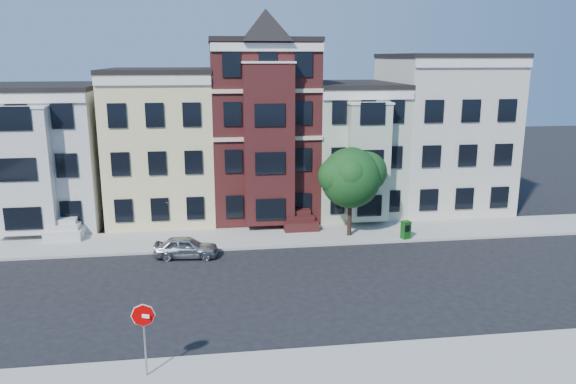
{
  "coord_description": "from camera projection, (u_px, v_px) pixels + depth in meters",
  "views": [
    {
      "loc": [
        -3.66,
        -25.35,
        11.07
      ],
      "look_at": [
        0.27,
        2.84,
        4.2
      ],
      "focal_mm": 35.0,
      "sensor_mm": 36.0,
      "label": 1
    }
  ],
  "objects": [
    {
      "name": "house_green",
      "position": [
        350.0,
        149.0,
        41.27
      ],
      "size": [
        6.0,
        9.0,
        9.0
      ],
      "primitive_type": "cube",
      "color": "#A7B79D",
      "rests_on": "ground"
    },
    {
      "name": "far_sidewalk",
      "position": [
        272.0,
        237.0,
        35.18
      ],
      "size": [
        60.0,
        4.0,
        0.15
      ],
      "primitive_type": "cube",
      "color": "#9E9B93",
      "rests_on": "ground"
    },
    {
      "name": "ground",
      "position": [
        291.0,
        289.0,
        27.49
      ],
      "size": [
        120.0,
        120.0,
        0.0
      ],
      "primitive_type": "plane",
      "color": "black"
    },
    {
      "name": "street_tree",
      "position": [
        350.0,
        182.0,
        34.5
      ],
      "size": [
        6.56,
        6.56,
        6.85
      ],
      "primitive_type": null,
      "rotation": [
        0.0,
        0.0,
        -0.12
      ],
      "color": "#175118",
      "rests_on": "far_sidewalk"
    },
    {
      "name": "house_white",
      "position": [
        44.0,
        155.0,
        38.39
      ],
      "size": [
        8.0,
        9.0,
        9.0
      ],
      "primitive_type": "cube",
      "color": "beige",
      "rests_on": "ground"
    },
    {
      "name": "house_brown",
      "position": [
        262.0,
        130.0,
        40.05
      ],
      "size": [
        7.0,
        9.0,
        12.0
      ],
      "primitive_type": "cube",
      "color": "#391413",
      "rests_on": "ground"
    },
    {
      "name": "house_cream",
      "position": [
        441.0,
        133.0,
        41.97
      ],
      "size": [
        8.0,
        9.0,
        11.0
      ],
      "primitive_type": "cube",
      "color": "beige",
      "rests_on": "ground"
    },
    {
      "name": "parked_car",
      "position": [
        186.0,
        247.0,
        31.66
      ],
      "size": [
        3.72,
        1.81,
        1.22
      ],
      "primitive_type": "imported",
      "rotation": [
        0.0,
        0.0,
        1.47
      ],
      "color": "#A2A4AB",
      "rests_on": "ground"
    },
    {
      "name": "stop_sign",
      "position": [
        144.0,
        336.0,
        19.41
      ],
      "size": [
        0.82,
        0.44,
        3.06
      ],
      "primitive_type": null,
      "rotation": [
        0.0,
        0.0,
        -0.4
      ],
      "color": "#B90000",
      "rests_on": "near_sidewalk"
    },
    {
      "name": "house_yellow",
      "position": [
        163.0,
        146.0,
        39.34
      ],
      "size": [
        7.0,
        9.0,
        10.0
      ],
      "primitive_type": "cube",
      "color": "beige",
      "rests_on": "ground"
    },
    {
      "name": "near_sidewalk",
      "position": [
        323.0,
        377.0,
        19.77
      ],
      "size": [
        60.0,
        4.0,
        0.15
      ],
      "primitive_type": "cube",
      "color": "#9E9B93",
      "rests_on": "ground"
    },
    {
      "name": "newspaper_box",
      "position": [
        406.0,
        230.0,
        34.52
      ],
      "size": [
        0.61,
        0.57,
        1.11
      ],
      "primitive_type": "cube",
      "rotation": [
        0.0,
        0.0,
        0.3
      ],
      "color": "#115112",
      "rests_on": "far_sidewalk"
    }
  ]
}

